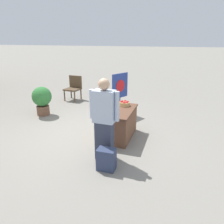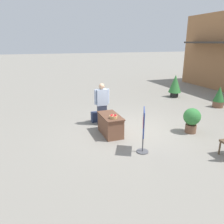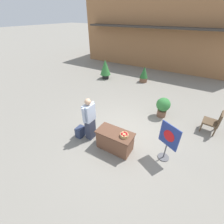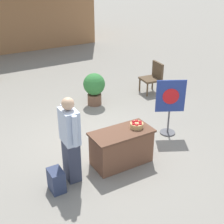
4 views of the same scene
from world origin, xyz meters
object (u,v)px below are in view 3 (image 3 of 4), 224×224
(apple_basket, at_px, (124,135))
(poster_board, at_px, (168,141))
(backpack, at_px, (80,132))
(potted_plant_near_left, at_px, (144,74))
(patio_chair, at_px, (214,121))
(display_table, at_px, (115,140))
(potted_plant_far_right, at_px, (105,68))
(potted_plant_near_right, at_px, (163,106))
(person_visitor, at_px, (90,119))

(apple_basket, height_order, poster_board, poster_board)
(backpack, xyz_separation_m, potted_plant_near_left, (0.09, 6.45, 0.33))
(backpack, distance_m, patio_chair, 5.17)
(display_table, relative_size, potted_plant_near_left, 1.16)
(backpack, bearing_deg, apple_basket, 4.02)
(potted_plant_far_right, bearing_deg, display_table, -54.35)
(patio_chair, bearing_deg, poster_board, 66.57)
(backpack, xyz_separation_m, potted_plant_far_right, (-2.52, 5.67, 0.54))
(poster_board, height_order, potted_plant_far_right, poster_board)
(potted_plant_far_right, distance_m, potted_plant_near_left, 2.73)
(patio_chair, distance_m, potted_plant_far_right, 7.38)
(display_table, height_order, potted_plant_far_right, potted_plant_far_right)
(potted_plant_far_right, relative_size, potted_plant_near_right, 1.45)
(backpack, bearing_deg, potted_plant_near_right, 52.08)
(potted_plant_far_right, bearing_deg, apple_basket, -52.13)
(person_visitor, relative_size, potted_plant_near_left, 1.56)
(person_visitor, height_order, backpack, person_visitor)
(poster_board, bearing_deg, person_visitor, -53.59)
(poster_board, xyz_separation_m, potted_plant_near_left, (-2.95, 5.85, -0.22))
(patio_chair, xyz_separation_m, potted_plant_near_left, (-4.21, 3.59, 0.02))
(potted_plant_near_right, bearing_deg, potted_plant_far_right, 150.66)
(backpack, relative_size, poster_board, 0.31)
(person_visitor, distance_m, potted_plant_near_right, 3.40)
(potted_plant_near_right, bearing_deg, display_table, -106.89)
(apple_basket, distance_m, patio_chair, 3.72)
(potted_plant_far_right, bearing_deg, poster_board, -42.38)
(display_table, distance_m, potted_plant_near_right, 2.95)
(patio_chair, height_order, potted_plant_far_right, potted_plant_far_right)
(apple_basket, height_order, potted_plant_near_left, potted_plant_near_left)
(person_visitor, distance_m, potted_plant_far_right, 6.22)
(display_table, distance_m, potted_plant_near_left, 6.46)
(display_table, xyz_separation_m, potted_plant_near_left, (-1.36, 6.31, 0.18))
(person_visitor, distance_m, poster_board, 2.69)
(backpack, relative_size, potted_plant_near_left, 0.39)
(potted_plant_near_left, bearing_deg, display_table, -77.85)
(person_visitor, xyz_separation_m, potted_plant_near_right, (1.92, 2.79, -0.31))
(apple_basket, height_order, patio_chair, patio_chair)
(patio_chair, bearing_deg, potted_plant_near_right, 2.89)
(apple_basket, relative_size, potted_plant_near_right, 0.29)
(person_visitor, distance_m, patio_chair, 4.76)
(person_visitor, bearing_deg, apple_basket, -0.11)
(potted_plant_near_left, bearing_deg, potted_plant_near_right, -57.62)
(display_table, bearing_deg, poster_board, 16.06)
(display_table, height_order, backpack, display_table)
(apple_basket, bearing_deg, potted_plant_near_left, 105.07)
(potted_plant_near_left, bearing_deg, apple_basket, -74.93)
(apple_basket, xyz_separation_m, potted_plant_far_right, (-4.31, 5.54, -0.04))
(person_visitor, relative_size, backpack, 3.97)
(poster_board, distance_m, potted_plant_near_right, 2.48)
(apple_basket, relative_size, person_visitor, 0.16)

